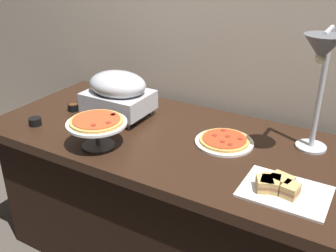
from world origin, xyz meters
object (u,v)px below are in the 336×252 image
at_px(pizza_plate_front, 224,141).
at_px(sandwich_platter, 280,188).
at_px(sauce_cup_near, 73,107).
at_px(sauce_cup_far, 35,121).
at_px(chafing_dish, 118,92).
at_px(heat_lamp, 321,62).
at_px(pizza_plate_center, 97,125).

height_order(pizza_plate_front, sandwich_platter, sandwich_platter).
height_order(sauce_cup_near, sauce_cup_far, same).
height_order(chafing_dish, pizza_plate_front, chafing_dish).
relative_size(heat_lamp, pizza_plate_center, 2.03).
relative_size(chafing_dish, pizza_plate_front, 1.22).
distance_m(sauce_cup_near, sauce_cup_far, 0.25).
height_order(pizza_plate_front, sauce_cup_far, sauce_cup_far).
bearing_deg(sauce_cup_far, sauce_cup_near, 80.85).
xyz_separation_m(chafing_dish, sandwich_platter, (0.96, -0.27, -0.12)).
distance_m(heat_lamp, sauce_cup_near, 1.33).
bearing_deg(chafing_dish, sauce_cup_near, -166.49).
height_order(heat_lamp, sauce_cup_near, heat_lamp).
bearing_deg(pizza_plate_center, chafing_dish, 110.28).
bearing_deg(chafing_dish, pizza_plate_center, -69.72).
xyz_separation_m(pizza_plate_front, sauce_cup_near, (-0.89, -0.06, 0.01)).
height_order(chafing_dish, heat_lamp, heat_lamp).
relative_size(pizza_plate_front, sauce_cup_far, 4.26).
xyz_separation_m(pizza_plate_front, sandwich_platter, (0.34, -0.26, 0.01)).
distance_m(pizza_plate_front, pizza_plate_center, 0.60).
bearing_deg(pizza_plate_front, sandwich_platter, -37.93).
xyz_separation_m(sandwich_platter, sauce_cup_far, (-1.27, -0.04, -0.00)).
relative_size(pizza_plate_front, sauce_cup_near, 4.32).
bearing_deg(sandwich_platter, chafing_dish, 164.30).
distance_m(chafing_dish, pizza_plate_front, 0.63).
height_order(pizza_plate_center, sandwich_platter, pizza_plate_center).
height_order(heat_lamp, pizza_plate_center, heat_lamp).
height_order(heat_lamp, sauce_cup_far, heat_lamp).
distance_m(pizza_plate_center, sauce_cup_near, 0.48).
distance_m(chafing_dish, pizza_plate_center, 0.35).
xyz_separation_m(pizza_plate_front, pizza_plate_center, (-0.50, -0.32, 0.10)).
relative_size(heat_lamp, pizza_plate_front, 2.04).
bearing_deg(sandwich_platter, pizza_plate_front, 142.07).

